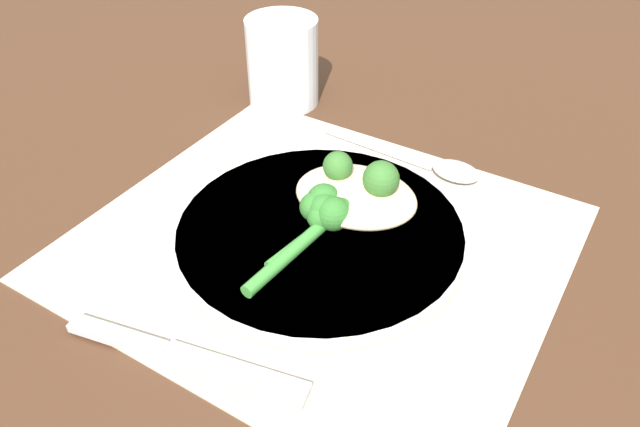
# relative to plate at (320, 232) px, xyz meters

# --- Properties ---
(ground_plane) EXTENTS (3.00, 3.00, 0.00)m
(ground_plane) POSITION_rel_plate_xyz_m (0.00, 0.00, -0.01)
(ground_plane) COLOR #422819
(placemat) EXTENTS (0.40, 0.36, 0.00)m
(placemat) POSITION_rel_plate_xyz_m (0.00, 0.00, -0.01)
(placemat) COLOR #B2A893
(placemat) RESTS_ON ground_plane
(plate) EXTENTS (0.25, 0.25, 0.01)m
(plate) POSITION_rel_plate_xyz_m (0.00, 0.00, 0.00)
(plate) COLOR silver
(plate) RESTS_ON placemat
(chicken_fillet) EXTENTS (0.12, 0.10, 0.03)m
(chicken_fillet) POSITION_rel_plate_xyz_m (-0.01, -0.04, 0.02)
(chicken_fillet) COLOR beige
(chicken_fillet) RESTS_ON plate
(pesto_dollop_primary) EXTENTS (0.03, 0.03, 0.03)m
(pesto_dollop_primary) POSITION_rel_plate_xyz_m (-0.03, -0.05, 0.04)
(pesto_dollop_primary) COLOR #336628
(pesto_dollop_primary) RESTS_ON chicken_fillet
(pesto_dollop_secondary) EXTENTS (0.03, 0.03, 0.03)m
(pesto_dollop_secondary) POSITION_rel_plate_xyz_m (0.01, -0.04, 0.04)
(pesto_dollop_secondary) COLOR #336628
(pesto_dollop_secondary) RESTS_ON chicken_fillet
(broccoli_stalk_left) EXTENTS (0.05, 0.10, 0.03)m
(broccoli_stalk_left) POSITION_rel_plate_xyz_m (-0.00, -0.01, 0.02)
(broccoli_stalk_left) COLOR #3D8E38
(broccoli_stalk_left) RESTS_ON plate
(broccoli_stalk_front) EXTENTS (0.05, 0.12, 0.03)m
(broccoli_stalk_front) POSITION_rel_plate_xyz_m (-0.00, 0.01, 0.02)
(broccoli_stalk_front) COLOR #3D8E38
(broccoli_stalk_front) RESTS_ON plate
(knife) EXTENTS (0.19, 0.05, 0.01)m
(knife) POSITION_rel_plate_xyz_m (0.02, 0.16, -0.01)
(knife) COLOR silver
(knife) RESTS_ON placemat
(spoon) EXTENTS (0.18, 0.04, 0.01)m
(spoon) POSITION_rel_plate_xyz_m (-0.04, -0.15, -0.00)
(spoon) COLOR silver
(spoon) RESTS_ON placemat
(water_glass) EXTENTS (0.08, 0.08, 0.10)m
(water_glass) POSITION_rel_plate_xyz_m (0.17, -0.20, 0.04)
(water_glass) COLOR silver
(water_glass) RESTS_ON ground_plane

